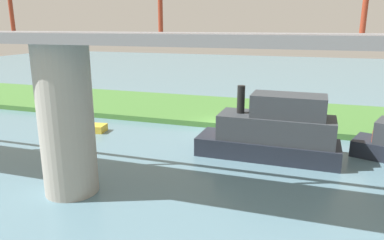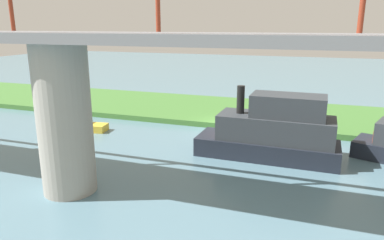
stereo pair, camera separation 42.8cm
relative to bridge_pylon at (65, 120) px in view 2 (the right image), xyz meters
The scene contains 8 objects.
ground_plane 15.93m from the bridge_pylon, 108.03° to the right, with size 160.00×160.00×0.00m, color slate.
grassy_bank 21.53m from the bridge_pylon, 103.00° to the right, with size 80.00×12.00×0.50m, color #427533.
bridge_pylon is the anchor object (origin of this frame).
bridge_span 4.57m from the bridge_pylon, 90.00° to the right, with size 65.90×4.30×3.25m.
person_on_bank 18.45m from the bridge_pylon, 118.22° to the right, with size 0.49×0.49×1.39m.
mooring_post 16.63m from the bridge_pylon, 107.30° to the right, with size 0.20×0.20×0.94m, color brown.
riverboat_paddlewheel 12.70m from the bridge_pylon, 57.70° to the right, with size 4.11×1.93×1.32m.
motorboat_red 13.54m from the bridge_pylon, 137.96° to the right, with size 9.70×3.35×4.94m.
Camera 2 is at (-7.76, 29.95, 9.00)m, focal length 33.78 mm.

